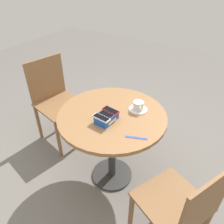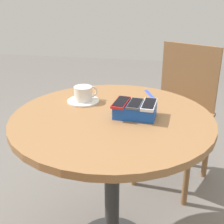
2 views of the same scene
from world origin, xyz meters
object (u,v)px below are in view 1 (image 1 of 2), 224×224
(phone_box, at_px, (107,118))
(phone_gray, at_px, (106,114))
(lanyard_strap, at_px, (136,138))
(chair_near_window, at_px, (180,209))
(phone_white, at_px, (101,118))
(saucer, at_px, (138,109))
(coffee_cup, at_px, (138,106))
(round_table, at_px, (112,127))
(phone_red, at_px, (111,110))
(chair_far_side, at_px, (56,100))

(phone_box, xyz_separation_m, phone_gray, (-0.00, 0.00, 0.03))
(phone_box, relative_size, lanyard_strap, 1.17)
(chair_near_window, bearing_deg, phone_white, 77.12)
(saucer, relative_size, coffee_cup, 1.47)
(phone_gray, relative_size, saucer, 0.82)
(round_table, relative_size, coffee_cup, 8.38)
(coffee_cup, distance_m, lanyard_strap, 0.34)
(phone_red, bearing_deg, coffee_cup, -33.92)
(phone_box, bearing_deg, phone_white, 173.47)
(saucer, distance_m, coffee_cup, 0.04)
(round_table, height_order, saucer, saucer)
(coffee_cup, distance_m, chair_far_side, 1.01)
(round_table, distance_m, phone_box, 0.18)
(phone_box, bearing_deg, phone_red, 0.29)
(round_table, distance_m, coffee_cup, 0.28)
(phone_box, relative_size, phone_white, 1.28)
(phone_box, height_order, chair_far_side, chair_far_side)
(round_table, bearing_deg, lanyard_strap, -116.57)
(lanyard_strap, xyz_separation_m, chair_far_side, (0.32, 1.11, -0.25))
(phone_white, distance_m, chair_far_side, 0.94)
(round_table, xyz_separation_m, phone_gray, (-0.10, -0.01, 0.19))
(phone_box, bearing_deg, lanyard_strap, -100.04)
(chair_far_side, bearing_deg, phone_red, -104.18)
(phone_gray, relative_size, phone_red, 0.88)
(saucer, bearing_deg, phone_red, 146.64)
(phone_white, xyz_separation_m, saucer, (0.32, -0.14, -0.06))
(phone_white, bearing_deg, phone_gray, -5.12)
(phone_box, distance_m, phone_red, 0.07)
(chair_near_window, height_order, chair_far_side, chair_far_side)
(saucer, xyz_separation_m, coffee_cup, (-0.00, -0.00, 0.04))
(chair_far_side, bearing_deg, saucer, -90.69)
(coffee_cup, relative_size, lanyard_strap, 0.68)
(phone_white, relative_size, chair_near_window, 0.15)
(round_table, relative_size, lanyard_strap, 5.69)
(phone_box, relative_size, saucer, 1.18)
(saucer, distance_m, chair_near_window, 0.77)
(saucer, bearing_deg, coffee_cup, -140.69)
(lanyard_strap, bearing_deg, round_table, 63.43)
(phone_red, distance_m, chair_near_window, 0.80)
(round_table, bearing_deg, phone_red, -160.19)
(phone_gray, bearing_deg, chair_near_window, -107.49)
(saucer, xyz_separation_m, chair_near_window, (-0.47, -0.55, -0.26))
(phone_gray, xyz_separation_m, chair_far_side, (0.27, 0.83, -0.31))
(phone_gray, distance_m, chair_far_side, 0.93)
(coffee_cup, bearing_deg, saucer, 39.31)
(phone_gray, bearing_deg, chair_far_side, 72.03)
(phone_red, height_order, coffee_cup, coffee_cup)
(phone_gray, bearing_deg, phone_white, 174.88)
(round_table, height_order, coffee_cup, coffee_cup)
(phone_red, xyz_separation_m, lanyard_strap, (-0.11, -0.27, -0.06))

